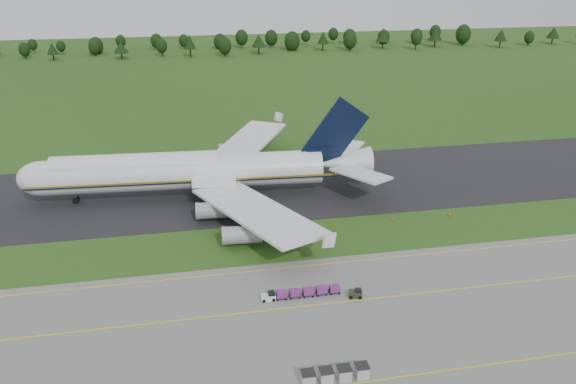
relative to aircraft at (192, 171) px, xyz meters
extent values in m
plane|color=#274B16|center=(15.94, -24.83, -6.36)|extent=(600.00, 600.00, 0.00)
cube|color=slate|center=(15.94, -58.83, -6.33)|extent=(300.00, 52.00, 0.06)
cube|color=black|center=(15.94, 3.17, -6.32)|extent=(300.00, 40.00, 0.08)
cube|color=yellow|center=(15.94, -46.83, -6.29)|extent=(300.00, 0.25, 0.01)
cube|color=yellow|center=(15.94, -34.83, -6.29)|extent=(120.00, 0.20, 0.01)
cylinder|color=black|center=(-80.06, 200.69, -4.81)|extent=(0.70, 0.70, 3.09)
sphere|color=#1A3412|center=(-80.06, 200.69, -1.63)|extent=(5.77, 5.77, 5.77)
cylinder|color=black|center=(-64.54, 192.23, -4.76)|extent=(0.70, 0.70, 3.20)
cone|color=#1A3412|center=(-64.54, 192.23, -0.32)|extent=(5.84, 5.84, 5.69)
cylinder|color=black|center=(-45.31, 203.15, -4.82)|extent=(0.70, 0.70, 3.09)
sphere|color=#1A3412|center=(-45.31, 203.15, -1.64)|extent=(6.10, 6.10, 6.10)
cylinder|color=black|center=(-30.20, 190.05, -4.78)|extent=(0.70, 0.70, 3.16)
cone|color=#1A3412|center=(-30.20, 190.05, -0.38)|extent=(7.49, 7.49, 5.62)
cylinder|color=black|center=(-9.61, 193.77, -4.48)|extent=(0.70, 0.70, 3.76)
sphere|color=#1A3412|center=(-9.61, 193.77, -0.61)|extent=(6.08, 6.08, 6.08)
cylinder|color=black|center=(5.35, 189.75, -4.24)|extent=(0.70, 0.70, 4.23)
cone|color=#1A3412|center=(5.35, 189.75, 1.64)|extent=(6.18, 6.18, 7.53)
cylinder|color=black|center=(23.63, 188.29, -4.56)|extent=(0.70, 0.70, 3.60)
sphere|color=#1A3412|center=(23.63, 188.29, -0.85)|extent=(7.11, 7.11, 7.11)
cylinder|color=black|center=(42.59, 192.34, -4.46)|extent=(0.70, 0.70, 3.80)
cone|color=#1A3412|center=(42.59, 192.34, 0.81)|extent=(7.61, 7.61, 6.75)
cylinder|color=black|center=(62.99, 201.13, -4.72)|extent=(0.70, 0.70, 3.27)
sphere|color=#1A3412|center=(62.99, 201.13, -1.36)|extent=(8.72, 8.72, 8.72)
cylinder|color=black|center=(80.06, 197.14, -4.46)|extent=(0.70, 0.70, 3.80)
cone|color=#1A3412|center=(80.06, 197.14, 0.82)|extent=(6.34, 6.34, 6.76)
cylinder|color=black|center=(95.13, 194.21, -4.48)|extent=(0.70, 0.70, 3.76)
sphere|color=#1A3412|center=(95.13, 194.21, -0.62)|extent=(7.62, 7.62, 7.62)
cylinder|color=black|center=(115.81, 197.11, -4.25)|extent=(0.70, 0.70, 4.22)
cone|color=#1A3412|center=(115.81, 197.11, 1.62)|extent=(8.09, 8.09, 7.51)
cylinder|color=black|center=(132.91, 189.36, -4.22)|extent=(0.70, 0.70, 4.29)
sphere|color=#1A3412|center=(132.91, 189.36, 0.19)|extent=(6.07, 6.07, 6.07)
cylinder|color=black|center=(148.15, 197.19, -4.39)|extent=(0.70, 0.70, 3.93)
cone|color=#1A3412|center=(148.15, 197.19, 1.07)|extent=(8.34, 8.34, 6.99)
cylinder|color=black|center=(167.93, 201.50, -4.26)|extent=(0.70, 0.70, 4.20)
sphere|color=#1A3412|center=(167.93, 201.50, 0.05)|extent=(8.88, 8.88, 8.88)
cylinder|color=black|center=(184.79, 188.00, -4.47)|extent=(0.70, 0.70, 3.78)
cone|color=#1A3412|center=(184.79, 188.00, 0.78)|extent=(7.32, 7.32, 6.72)
cylinder|color=black|center=(206.40, 192.81, -4.82)|extent=(0.70, 0.70, 3.07)
sphere|color=#1A3412|center=(206.40, 192.81, -1.67)|extent=(5.80, 5.80, 5.80)
cylinder|color=black|center=(223.62, 194.94, -4.56)|extent=(0.70, 0.70, 3.59)
cone|color=#1A3412|center=(223.62, 194.94, 0.43)|extent=(7.70, 7.70, 6.39)
cylinder|color=silver|center=(-1.45, 0.09, -0.23)|extent=(61.69, 11.56, 7.61)
cylinder|color=silver|center=(-12.00, 0.78, 1.57)|extent=(36.26, 8.25, 5.94)
sphere|color=silver|center=(-32.04, 2.08, -0.23)|extent=(7.61, 7.61, 7.61)
cone|color=silver|center=(34.95, -2.26, 0.30)|extent=(12.07, 7.97, 7.23)
cube|color=gold|center=(-1.70, -3.72, -0.86)|extent=(67.53, 4.44, 0.37)
cube|color=silver|center=(11.44, -20.98, -1.18)|extent=(23.42, 37.27, 0.58)
cube|color=silver|center=(14.05, 19.33, -1.18)|extent=(27.00, 36.46, 0.58)
cylinder|color=gray|center=(3.96, -13.61, -3.82)|extent=(7.60, 3.85, 3.38)
cylinder|color=gray|center=(8.30, -25.54, -3.82)|extent=(7.60, 3.85, 3.38)
cylinder|color=gray|center=(5.69, 12.98, -3.82)|extent=(7.60, 3.85, 3.38)
cylinder|color=gray|center=(11.53, 24.26, -3.82)|extent=(7.60, 3.85, 3.38)
cube|color=black|center=(32.33, -2.09, 7.42)|extent=(15.42, 1.58, 16.98)
cube|color=silver|center=(36.02, -10.28, 0.62)|extent=(11.63, 14.86, 0.48)
cube|color=silver|center=(37.05, 5.55, 0.62)|extent=(12.74, 14.55, 0.48)
cylinder|color=slate|center=(-25.71, 1.67, -5.20)|extent=(0.38, 0.38, 2.33)
cylinder|color=black|center=(-25.71, 1.67, -5.67)|extent=(1.43, 1.04, 1.37)
cylinder|color=slate|center=(4.58, -5.06, -5.20)|extent=(0.38, 0.38, 2.33)
cylinder|color=black|center=(4.58, -5.06, -5.67)|extent=(1.43, 1.04, 1.37)
cylinder|color=slate|center=(5.19, 4.43, -5.20)|extent=(0.38, 0.38, 2.33)
cylinder|color=black|center=(5.19, 4.43, -5.67)|extent=(1.43, 1.04, 1.37)
cube|color=silver|center=(10.26, -44.01, -5.81)|extent=(2.29, 1.23, 0.97)
cylinder|color=black|center=(9.47, -44.63, -6.04)|extent=(0.53, 0.19, 0.53)
cube|color=black|center=(12.38, -44.01, -5.99)|extent=(1.76, 1.32, 0.11)
cube|color=#6D2174|center=(12.38, -44.01, -5.46)|extent=(1.59, 1.23, 0.97)
cylinder|color=black|center=(11.67, -44.63, -6.15)|extent=(0.30, 0.13, 0.30)
cube|color=black|center=(14.58, -44.01, -5.99)|extent=(1.76, 1.32, 0.11)
cube|color=#6D2174|center=(14.58, -44.01, -5.46)|extent=(1.59, 1.23, 0.97)
cylinder|color=black|center=(13.88, -44.63, -6.15)|extent=(0.30, 0.13, 0.30)
cube|color=black|center=(16.78, -44.01, -5.99)|extent=(1.76, 1.32, 0.11)
cube|color=#6D2174|center=(16.78, -44.01, -5.46)|extent=(1.59, 1.23, 0.97)
cylinder|color=black|center=(16.08, -44.63, -6.15)|extent=(0.30, 0.13, 0.30)
cube|color=black|center=(18.99, -44.01, -5.99)|extent=(1.76, 1.32, 0.11)
cube|color=#6D2174|center=(18.99, -44.01, -5.46)|extent=(1.59, 1.23, 0.97)
cylinder|color=black|center=(18.28, -44.63, -6.15)|extent=(0.30, 0.13, 0.30)
cube|color=black|center=(21.19, -44.01, -5.99)|extent=(1.76, 1.32, 0.11)
cube|color=#6D2174|center=(21.19, -44.01, -5.46)|extent=(1.59, 1.23, 0.97)
cylinder|color=black|center=(20.48, -44.63, -6.15)|extent=(0.30, 0.13, 0.30)
cylinder|color=black|center=(10.26, -44.01, -6.04)|extent=(0.53, 0.19, 0.53)
cube|color=#292B1E|center=(24.22, -45.86, -5.73)|extent=(2.32, 1.72, 1.14)
cylinder|color=black|center=(23.49, -46.48, -6.01)|extent=(0.58, 0.21, 0.58)
cylinder|color=black|center=(24.94, -45.23, -6.01)|extent=(0.58, 0.21, 0.58)
cube|color=#A8A8A8|center=(12.32, -63.72, -5.45)|extent=(1.70, 1.70, 1.70)
cube|color=black|center=(12.32, -63.72, -4.56)|extent=(1.80, 1.80, 0.08)
cube|color=#A8A8A8|center=(14.72, -63.72, -5.45)|extent=(1.70, 1.70, 1.70)
cube|color=black|center=(14.72, -63.72, -4.56)|extent=(1.80, 1.80, 0.08)
cube|color=#A8A8A8|center=(17.12, -63.72, -5.45)|extent=(1.70, 1.70, 1.70)
cube|color=black|center=(17.12, -63.72, -4.56)|extent=(1.80, 1.80, 0.08)
cube|color=#A8A8A8|center=(19.52, -63.72, -5.45)|extent=(1.70, 1.70, 1.70)
cube|color=black|center=(19.52, -63.72, -4.56)|extent=(1.80, 1.80, 0.08)
cube|color=#E74707|center=(15.37, -20.42, -6.06)|extent=(0.50, 0.12, 0.60)
cube|color=black|center=(15.37, -20.42, -6.34)|extent=(0.30, 0.30, 0.04)
cube|color=#E74707|center=(27.86, -20.42, -6.06)|extent=(0.50, 0.12, 0.60)
cube|color=black|center=(27.86, -20.42, -6.34)|extent=(0.30, 0.30, 0.04)
cube|color=#E74707|center=(40.35, -20.42, -6.06)|extent=(0.50, 0.12, 0.60)
cube|color=black|center=(40.35, -20.42, -6.34)|extent=(0.30, 0.30, 0.04)
cube|color=#E74707|center=(52.85, -20.42, -6.06)|extent=(0.50, 0.12, 0.60)
cube|color=black|center=(52.85, -20.42, -6.34)|extent=(0.30, 0.30, 0.04)
camera|label=1|loc=(-0.94, -119.04, 44.83)|focal=35.00mm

